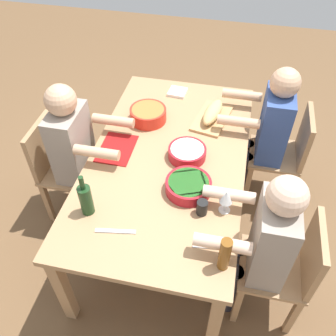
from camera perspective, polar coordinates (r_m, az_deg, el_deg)
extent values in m
plane|color=brown|center=(3.04, 0.00, -8.39)|extent=(8.00, 8.00, 0.00)
cube|color=#A87F56|center=(2.50, 0.00, 1.47)|extent=(1.88, 1.05, 0.04)
cube|color=#A87F56|center=(2.28, 7.29, -22.62)|extent=(0.07, 0.07, 0.70)
cube|color=#A87F56|center=(3.37, 10.99, 5.83)|extent=(0.07, 0.07, 0.70)
cube|color=#A87F56|center=(2.43, -16.06, -17.64)|extent=(0.07, 0.07, 0.70)
cube|color=#A87F56|center=(3.48, -4.44, 7.97)|extent=(0.07, 0.07, 0.70)
cube|color=#A87F56|center=(3.06, 16.25, 2.02)|extent=(0.40, 0.40, 0.03)
cube|color=#A87F56|center=(2.96, 20.54, 4.46)|extent=(0.38, 0.04, 0.40)
cube|color=#A87F56|center=(3.08, 12.27, -2.66)|extent=(0.04, 0.04, 0.42)
cube|color=#A87F56|center=(3.32, 12.63, 1.60)|extent=(0.04, 0.04, 0.42)
cube|color=#A87F56|center=(3.12, 18.46, -3.57)|extent=(0.04, 0.04, 0.42)
cube|color=#A87F56|center=(3.36, 18.36, 0.70)|extent=(0.04, 0.04, 0.42)
cylinder|color=#2D2D38|center=(3.13, 11.51, -1.18)|extent=(0.11, 0.11, 0.45)
cylinder|color=#2D2D38|center=(3.24, 11.71, 0.82)|extent=(0.11, 0.11, 0.45)
cube|color=#334C8C|center=(2.87, 16.21, 6.38)|extent=(0.34, 0.20, 0.55)
cylinder|color=tan|center=(2.65, 10.92, 7.11)|extent=(0.07, 0.30, 0.07)
cylinder|color=tan|center=(2.93, 11.45, 11.10)|extent=(0.07, 0.30, 0.07)
sphere|color=tan|center=(2.67, 17.82, 12.55)|extent=(0.21, 0.21, 0.21)
cube|color=#A87F56|center=(2.91, -14.87, -0.39)|extent=(0.40, 0.40, 0.03)
cube|color=#A87F56|center=(2.85, -18.98, 3.17)|extent=(0.38, 0.04, 0.40)
cube|color=#A87F56|center=(3.11, -10.08, -1.59)|extent=(0.04, 0.04, 0.42)
cube|color=#A87F56|center=(2.91, -12.30, -6.35)|extent=(0.04, 0.04, 0.42)
cube|color=#A87F56|center=(3.23, -15.73, -0.62)|extent=(0.04, 0.04, 0.42)
cube|color=#A87F56|center=(3.04, -18.24, -5.10)|extent=(0.04, 0.04, 0.42)
cylinder|color=#2D2D38|center=(3.03, -9.78, -2.79)|extent=(0.11, 0.11, 0.45)
cylinder|color=#2D2D38|center=(2.94, -10.81, -5.05)|extent=(0.11, 0.11, 0.45)
cube|color=gray|center=(2.69, -14.83, 3.70)|extent=(0.34, 0.20, 0.55)
cylinder|color=tan|center=(2.64, -8.52, 7.32)|extent=(0.07, 0.30, 0.07)
cylinder|color=tan|center=(2.40, -11.06, 2.40)|extent=(0.07, 0.30, 0.07)
sphere|color=tan|center=(2.47, -16.41, 10.11)|extent=(0.21, 0.21, 0.21)
cube|color=#A87F56|center=(2.39, 15.96, -14.71)|extent=(0.40, 0.40, 0.03)
cube|color=#A87F56|center=(2.26, 21.69, -12.42)|extent=(0.38, 0.04, 0.40)
cube|color=#A87F56|center=(2.49, 10.73, -20.19)|extent=(0.04, 0.04, 0.42)
cube|color=#A87F56|center=(2.65, 11.33, -13.58)|extent=(0.04, 0.04, 0.42)
cube|color=#A87F56|center=(2.54, 18.87, -21.00)|extent=(0.04, 0.04, 0.42)
cube|color=#A87F56|center=(2.70, 18.71, -14.45)|extent=(0.04, 0.04, 0.42)
cylinder|color=#2D2D38|center=(2.51, 9.75, -18.08)|extent=(0.11, 0.11, 0.45)
cylinder|color=#2D2D38|center=(2.59, 10.09, -14.96)|extent=(0.11, 0.11, 0.45)
cube|color=gray|center=(2.15, 15.89, -10.62)|extent=(0.34, 0.20, 0.55)
cylinder|color=beige|center=(1.93, 8.47, -11.61)|extent=(0.07, 0.30, 0.07)
cylinder|color=beige|center=(2.14, 9.46, -4.09)|extent=(0.07, 0.30, 0.07)
sphere|color=beige|center=(1.87, 18.10, -4.17)|extent=(0.21, 0.21, 0.21)
cylinder|color=#B21923|center=(2.46, 3.00, 2.39)|extent=(0.26, 0.26, 0.08)
cylinder|color=beige|center=(2.44, 3.02, 2.81)|extent=(0.22, 0.22, 0.03)
cylinder|color=#B21923|center=(2.25, 3.20, -2.82)|extent=(0.28, 0.28, 0.08)
cylinder|color=#2D7028|center=(2.23, 3.22, -2.39)|extent=(0.25, 0.25, 0.03)
cylinder|color=red|center=(2.76, -3.11, 8.31)|extent=(0.27, 0.27, 0.10)
cylinder|color=orange|center=(2.74, -3.14, 8.86)|extent=(0.24, 0.24, 0.04)
cube|color=tan|center=(2.81, 6.88, 7.73)|extent=(0.43, 0.29, 0.02)
ellipsoid|color=tan|center=(2.78, 6.98, 8.63)|extent=(0.34, 0.17, 0.09)
cylinder|color=#193819|center=(2.14, -12.66, -4.90)|extent=(0.08, 0.08, 0.20)
cylinder|color=#193819|center=(2.03, -13.29, -2.27)|extent=(0.03, 0.03, 0.09)
cylinder|color=brown|center=(1.89, 8.83, -13.17)|extent=(0.06, 0.06, 0.22)
cylinder|color=silver|center=(2.19, 8.76, -6.47)|extent=(0.07, 0.07, 0.01)
cylinder|color=silver|center=(2.16, 8.87, -5.80)|extent=(0.01, 0.01, 0.07)
cone|color=silver|center=(2.10, 9.11, -4.43)|extent=(0.08, 0.08, 0.08)
cube|color=maroon|center=(2.56, -7.99, 3.02)|extent=(0.32, 0.23, 0.01)
cylinder|color=black|center=(2.13, 5.32, -6.16)|extent=(0.07, 0.07, 0.10)
cube|color=silver|center=(2.03, 6.26, -12.19)|extent=(0.03, 0.17, 0.01)
cube|color=silver|center=(2.10, -8.19, -9.71)|extent=(0.06, 0.23, 0.01)
cube|color=white|center=(3.07, 1.48, 11.75)|extent=(0.15, 0.15, 0.02)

